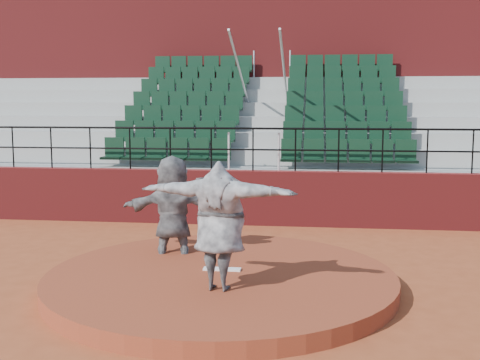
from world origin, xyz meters
name	(u,v)px	position (x,y,z in m)	size (l,w,h in m)	color
ground	(221,288)	(0.00, 0.00, 0.00)	(90.00, 90.00, 0.00)	#974222
pitchers_mound	(221,280)	(0.00, 0.00, 0.12)	(5.50, 5.50, 0.25)	brown
pitching_rubber	(222,269)	(0.00, 0.15, 0.27)	(0.60, 0.15, 0.03)	white
boundary_wall	(253,198)	(0.00, 5.00, 0.65)	(24.00, 0.30, 1.30)	maroon
wall_railing	(253,140)	(0.00, 5.00, 2.03)	(24.04, 0.05, 1.03)	black
seating_deck	(265,152)	(0.00, 8.65, 1.44)	(24.00, 5.97, 4.63)	gray
press_box_facade	(275,84)	(0.00, 12.60, 3.55)	(24.00, 3.00, 7.10)	maroon
pitcher	(219,226)	(0.11, -0.82, 1.18)	(2.28, 0.62, 1.85)	black
fielder	(173,211)	(-1.03, 1.16, 1.00)	(1.85, 0.59, 2.00)	black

